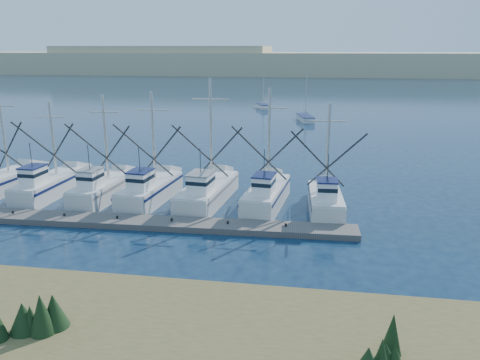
% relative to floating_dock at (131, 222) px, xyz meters
% --- Properties ---
extents(ground, '(500.00, 500.00, 0.00)m').
position_rel_floating_dock_xyz_m(ground, '(9.74, -5.43, -0.21)').
color(ground, '#0C1D37').
rests_on(ground, ground).
extents(shore_bank, '(40.00, 10.00, 1.60)m').
position_rel_floating_dock_xyz_m(shore_bank, '(1.74, -15.43, 0.59)').
color(shore_bank, '#4C422D').
rests_on(shore_bank, ground).
extents(floating_dock, '(31.93, 3.02, 0.43)m').
position_rel_floating_dock_xyz_m(floating_dock, '(0.00, 0.00, 0.00)').
color(floating_dock, '#5D5753').
rests_on(floating_dock, ground).
extents(dune_ridge, '(360.00, 60.00, 10.00)m').
position_rel_floating_dock_xyz_m(dune_ridge, '(9.74, 204.57, 4.79)').
color(dune_ridge, tan).
rests_on(dune_ridge, ground).
extents(trawler_fleet, '(30.84, 9.20, 9.88)m').
position_rel_floating_dock_xyz_m(trawler_fleet, '(-0.38, 5.11, 0.78)').
color(trawler_fleet, silver).
rests_on(trawler_fleet, ground).
extents(sailboat_near, '(3.31, 6.57, 8.10)m').
position_rel_floating_dock_xyz_m(sailboat_near, '(11.17, 51.57, 0.28)').
color(sailboat_near, silver).
rests_on(sailboat_near, ground).
extents(sailboat_far, '(3.47, 5.16, 8.10)m').
position_rel_floating_dock_xyz_m(sailboat_far, '(2.15, 67.29, 0.29)').
color(sailboat_far, silver).
rests_on(sailboat_far, ground).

